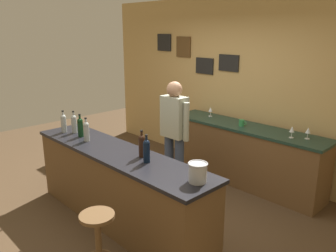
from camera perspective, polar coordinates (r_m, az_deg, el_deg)
name	(u,v)px	position (r m, az deg, el deg)	size (l,w,h in m)	color
ground_plane	(144,210)	(4.59, -3.99, -13.85)	(10.00, 10.00, 0.00)	#4C3823
back_wall	(239,86)	(5.59, 11.84, 6.58)	(6.00, 0.09, 2.80)	tan
bar_counter	(118,187)	(4.16, -8.38, -10.12)	(2.76, 0.60, 0.92)	brown
side_counter	(244,154)	(5.30, 12.60, -4.65)	(2.49, 0.56, 0.90)	brown
bartender	(174,131)	(4.64, 1.05, -0.88)	(0.52, 0.21, 1.62)	#384766
bar_stool	(98,236)	(3.32, -11.65, -17.61)	(0.32, 0.32, 0.68)	brown
wine_bottle_a	(64,123)	(4.83, -17.13, 0.55)	(0.07, 0.07, 0.31)	#999E99
wine_bottle_b	(74,123)	(4.76, -15.52, 0.46)	(0.07, 0.07, 0.31)	#999E99
wine_bottle_c	(80,127)	(4.57, -14.51, -0.10)	(0.07, 0.07, 0.31)	black
wine_bottle_d	(86,131)	(4.37, -13.56, -0.78)	(0.07, 0.07, 0.31)	#999E99
wine_bottle_e	(142,145)	(3.74, -4.41, -3.19)	(0.07, 0.07, 0.31)	black
wine_bottle_f	(147,150)	(3.58, -3.62, -4.06)	(0.07, 0.07, 0.31)	black
ice_bucket	(198,172)	(3.15, 5.02, -7.70)	(0.19, 0.19, 0.19)	#B7BABF
wine_glass_a	(210,110)	(5.61, 7.15, 2.72)	(0.07, 0.07, 0.16)	silver
wine_glass_b	(292,130)	(4.74, 20.12, -0.59)	(0.07, 0.07, 0.16)	silver
wine_glass_c	(308,131)	(4.76, 22.47, -0.75)	(0.07, 0.07, 0.16)	silver
coffee_mug	(242,123)	(5.13, 12.28, 0.52)	(0.12, 0.08, 0.09)	#338C4C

